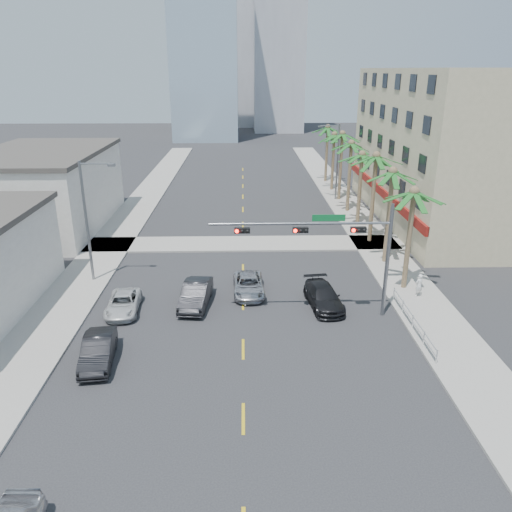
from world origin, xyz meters
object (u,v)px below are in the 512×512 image
(car_lane_left, at_px, (196,294))
(pedestrian, at_px, (419,285))
(car_parked_mid, at_px, (98,351))
(car_parked_far, at_px, (123,303))
(car_lane_center, at_px, (249,285))
(traffic_signal_mast, at_px, (337,241))
(car_lane_right, at_px, (324,297))

(car_lane_left, bearing_deg, pedestrian, 8.28)
(car_parked_mid, bearing_deg, car_parked_far, 83.40)
(car_lane_left, height_order, car_lane_center, car_lane_left)
(traffic_signal_mast, relative_size, car_parked_mid, 2.52)
(car_parked_mid, xyz_separation_m, car_lane_right, (13.17, 6.51, -0.03))
(car_parked_mid, bearing_deg, pedestrian, 14.31)
(car_parked_mid, distance_m, car_lane_left, 8.31)
(car_parked_far, bearing_deg, car_parked_mid, -93.55)
(car_lane_left, bearing_deg, traffic_signal_mast, -5.79)
(car_lane_center, bearing_deg, car_parked_far, -164.06)
(car_parked_far, xyz_separation_m, pedestrian, (19.93, 1.60, 0.37))
(car_parked_mid, distance_m, car_parked_far, 6.02)
(car_lane_center, bearing_deg, car_lane_left, -155.54)
(car_parked_mid, relative_size, car_lane_left, 0.93)
(car_lane_right, relative_size, pedestrian, 2.96)
(traffic_signal_mast, xyz_separation_m, car_lane_center, (-5.39, 3.58, -4.42))
(pedestrian, bearing_deg, car_lane_center, -30.19)
(car_parked_mid, distance_m, car_lane_center, 11.94)
(car_parked_far, relative_size, pedestrian, 2.63)
(car_parked_far, bearing_deg, car_lane_center, 14.43)
(car_lane_center, bearing_deg, car_lane_right, -25.58)
(car_parked_far, distance_m, pedestrian, 19.99)
(car_parked_mid, height_order, car_lane_left, car_lane_left)
(car_lane_left, xyz_separation_m, car_lane_center, (3.56, 1.78, -0.14))
(car_parked_far, height_order, car_lane_right, car_lane_right)
(traffic_signal_mast, relative_size, car_lane_right, 2.31)
(car_lane_left, relative_size, pedestrian, 2.92)
(pedestrian, bearing_deg, car_parked_far, -20.43)
(car_lane_left, bearing_deg, car_parked_far, -163.59)
(traffic_signal_mast, bearing_deg, car_lane_right, 106.31)
(traffic_signal_mast, height_order, pedestrian, traffic_signal_mast)
(traffic_signal_mast, xyz_separation_m, pedestrian, (6.34, 2.52, -4.10))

